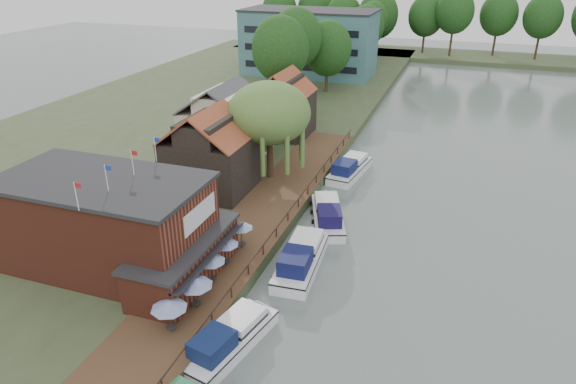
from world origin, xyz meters
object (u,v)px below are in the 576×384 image
(cottage_a, at_px, (209,151))
(umbrella_1, at_px, (196,293))
(cruiser_0, at_px, (230,335))
(cottage_b, at_px, (226,120))
(umbrella_0, at_px, (170,316))
(umbrella_4, at_px, (241,235))
(willow, at_px, (270,131))
(umbrella_2, at_px, (211,269))
(cruiser_2, at_px, (328,212))
(pub, at_px, (129,227))
(hotel_block, at_px, (309,42))
(umbrella_3, at_px, (226,252))
(cottage_c, at_px, (283,103))
(cruiser_1, at_px, (301,255))
(cruiser_3, at_px, (350,166))

(cottage_a, height_order, umbrella_1, cottage_a)
(cruiser_0, bearing_deg, cottage_b, 127.81)
(umbrella_0, relative_size, umbrella_4, 1.00)
(willow, height_order, umbrella_2, willow)
(umbrella_2, bearing_deg, umbrella_4, 89.37)
(umbrella_0, xyz_separation_m, cruiser_2, (5.04, 19.36, -1.16))
(cottage_b, bearing_deg, pub, -80.91)
(cottage_b, height_order, umbrella_4, cottage_b)
(hotel_block, relative_size, cottage_a, 2.95)
(umbrella_2, bearing_deg, umbrella_3, 90.06)
(cottage_b, bearing_deg, umbrella_0, -70.84)
(cottage_b, bearing_deg, umbrella_1, -68.51)
(hotel_block, height_order, cruiser_2, hotel_block)
(umbrella_0, relative_size, umbrella_3, 1.00)
(cottage_c, relative_size, umbrella_2, 3.58)
(cruiser_1, bearing_deg, cottage_a, 140.35)
(umbrella_0, distance_m, cruiser_1, 12.45)
(cottage_c, relative_size, cruiser_1, 0.86)
(pub, height_order, cruiser_2, pub)
(hotel_block, xyz_separation_m, umbrella_1, (14.95, -73.81, -4.86))
(cottage_b, xyz_separation_m, umbrella_0, (10.60, -30.51, -2.96))
(cruiser_3, bearing_deg, cottage_c, 150.30)
(cottage_b, distance_m, cruiser_2, 19.65)
(umbrella_1, bearing_deg, umbrella_2, 97.38)
(cottage_b, distance_m, umbrella_3, 24.90)
(cottage_a, xyz_separation_m, cottage_c, (1.00, 19.00, 0.00))
(umbrella_1, distance_m, cruiser_3, 28.76)
(willow, height_order, umbrella_4, willow)
(cottage_c, height_order, cruiser_1, cottage_c)
(cruiser_0, bearing_deg, cruiser_3, 100.65)
(cottage_a, relative_size, umbrella_2, 3.62)
(pub, xyz_separation_m, cottage_c, (0.00, 34.00, 0.60))
(pub, xyz_separation_m, cottage_a, (-1.00, 15.00, 0.60))
(cottage_b, bearing_deg, cruiser_0, -64.32)
(umbrella_2, bearing_deg, cottage_a, 117.03)
(hotel_block, distance_m, cruiser_0, 77.99)
(hotel_block, bearing_deg, umbrella_4, -77.43)
(umbrella_1, bearing_deg, cruiser_0, -28.46)
(hotel_block, bearing_deg, umbrella_2, -78.38)
(cottage_a, relative_size, willow, 0.82)
(cottage_a, relative_size, cruiser_2, 0.91)
(willow, xyz_separation_m, umbrella_0, (3.10, -25.51, -3.93))
(cottage_a, distance_m, cruiser_1, 16.15)
(hotel_block, relative_size, cruiser_3, 2.70)
(cottage_a, distance_m, cottage_b, 10.44)
(cruiser_2, bearing_deg, pub, -149.63)
(willow, relative_size, cruiser_1, 1.05)
(umbrella_1, bearing_deg, cottage_b, 111.49)
(umbrella_1, bearing_deg, umbrella_0, -97.34)
(cottage_c, xyz_separation_m, cruiser_2, (11.64, -20.15, -4.12))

